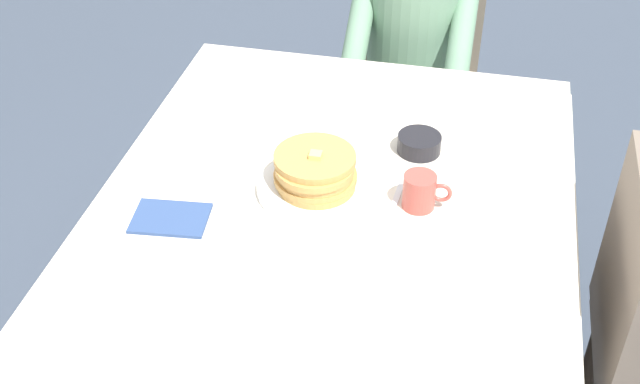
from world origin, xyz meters
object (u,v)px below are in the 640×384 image
(diner_person, at_px, (411,45))
(knife_right_of_plate, at_px, (394,205))
(syrup_pitcher, at_px, (219,135))
(spoon_near_edge, at_px, (264,289))
(breakfast_stack, at_px, (315,171))
(bowl_butter, at_px, (419,144))
(plate_breakfast, at_px, (316,188))
(cup_coffee, at_px, (420,191))
(fork_left_of_plate, at_px, (237,184))
(chair_diner, at_px, (414,61))
(dining_table_main, at_px, (328,248))

(diner_person, relative_size, knife_right_of_plate, 5.60)
(syrup_pitcher, distance_m, spoon_near_edge, 0.54)
(breakfast_stack, bearing_deg, bowl_butter, 44.50)
(spoon_near_edge, bearing_deg, knife_right_of_plate, 51.24)
(breakfast_stack, bearing_deg, syrup_pitcher, 155.81)
(plate_breakfast, bearing_deg, diner_person, 82.85)
(cup_coffee, distance_m, spoon_near_edge, 0.44)
(plate_breakfast, distance_m, breakfast_stack, 0.05)
(cup_coffee, xyz_separation_m, fork_left_of_plate, (-0.44, -0.01, -0.04))
(chair_diner, xyz_separation_m, cup_coffee, (0.13, -1.08, 0.25))
(spoon_near_edge, bearing_deg, fork_left_of_plate, 110.75)
(dining_table_main, relative_size, cup_coffee, 13.49)
(syrup_pitcher, bearing_deg, breakfast_stack, -24.19)
(breakfast_stack, height_order, fork_left_of_plate, breakfast_stack)
(diner_person, bearing_deg, plate_breakfast, 82.85)
(plate_breakfast, height_order, breakfast_stack, breakfast_stack)
(plate_breakfast, relative_size, fork_left_of_plate, 1.56)
(cup_coffee, relative_size, syrup_pitcher, 1.41)
(cup_coffee, bearing_deg, breakfast_stack, 178.41)
(dining_table_main, height_order, fork_left_of_plate, fork_left_of_plate)
(chair_diner, distance_m, breakfast_stack, 1.11)
(diner_person, xyz_separation_m, knife_right_of_plate, (0.08, -0.94, 0.07))
(chair_diner, distance_m, fork_left_of_plate, 1.15)
(bowl_butter, relative_size, spoon_near_edge, 0.73)
(knife_right_of_plate, bearing_deg, spoon_near_edge, 150.32)
(dining_table_main, distance_m, diner_person, 1.02)
(fork_left_of_plate, relative_size, knife_right_of_plate, 0.90)
(spoon_near_edge, bearing_deg, dining_table_main, 67.21)
(bowl_butter, bearing_deg, syrup_pitcher, -169.60)
(breakfast_stack, distance_m, fork_left_of_plate, 0.20)
(diner_person, height_order, bowl_butter, diner_person)
(chair_diner, height_order, cup_coffee, chair_diner)
(chair_diner, height_order, plate_breakfast, chair_diner)
(fork_left_of_plate, xyz_separation_m, knife_right_of_plate, (0.38, 0.00, 0.00))
(plate_breakfast, distance_m, syrup_pitcher, 0.31)
(dining_table_main, bearing_deg, syrup_pitcher, 146.04)
(spoon_near_edge, bearing_deg, syrup_pitcher, 112.57)
(syrup_pitcher, relative_size, knife_right_of_plate, 0.40)
(bowl_butter, distance_m, spoon_near_edge, 0.62)
(diner_person, distance_m, plate_breakfast, 0.93)
(breakfast_stack, xyz_separation_m, bowl_butter, (0.22, 0.22, -0.03))
(bowl_butter, bearing_deg, dining_table_main, -118.32)
(plate_breakfast, height_order, knife_right_of_plate, plate_breakfast)
(plate_breakfast, relative_size, bowl_butter, 2.55)
(chair_diner, bearing_deg, cup_coffee, 96.94)
(chair_diner, xyz_separation_m, bowl_butter, (0.10, -0.86, 0.23))
(plate_breakfast, distance_m, cup_coffee, 0.25)
(dining_table_main, distance_m, bowl_butter, 0.37)
(cup_coffee, bearing_deg, knife_right_of_plate, -167.41)
(dining_table_main, distance_m, breakfast_stack, 0.18)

